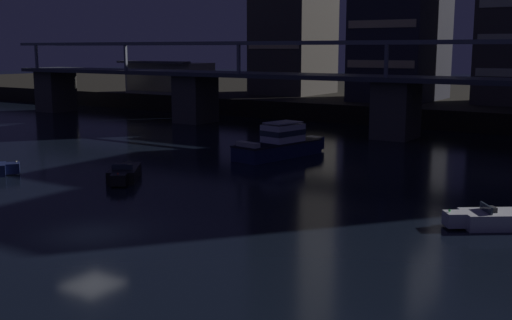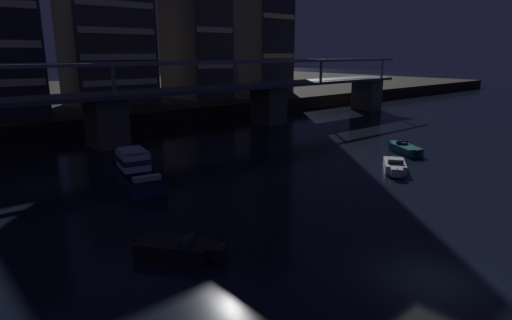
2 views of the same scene
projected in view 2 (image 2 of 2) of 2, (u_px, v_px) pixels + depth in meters
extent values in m
plane|color=black|center=(432.00, 280.00, 20.06)|extent=(400.00, 400.00, 0.00)
cube|color=black|center=(12.00, 101.00, 83.66)|extent=(240.00, 80.00, 2.20)
cube|color=#4C4944|center=(107.00, 122.00, 47.94)|extent=(3.60, 4.40, 5.55)
cube|color=#4C4944|center=(269.00, 105.00, 63.56)|extent=(3.60, 4.40, 5.55)
cube|color=#4C4944|center=(367.00, 95.00, 79.18)|extent=(3.60, 4.40, 5.55)
cube|color=#3D424C|center=(104.00, 96.00, 47.20)|extent=(105.07, 6.40, 0.45)
cube|color=slate|center=(112.00, 65.00, 44.22)|extent=(105.07, 0.36, 0.36)
cube|color=slate|center=(92.00, 64.00, 48.48)|extent=(105.07, 0.36, 0.36)
cube|color=slate|center=(113.00, 80.00, 44.61)|extent=(0.30, 0.30, 3.20)
cube|color=slate|center=(237.00, 75.00, 55.03)|extent=(0.30, 0.30, 3.20)
cube|color=slate|center=(321.00, 71.00, 65.44)|extent=(0.30, 0.30, 3.20)
cube|color=slate|center=(382.00, 69.00, 75.86)|extent=(0.30, 0.30, 3.20)
cube|color=beige|center=(9.00, 83.00, 51.67)|extent=(8.35, 0.10, 0.90)
cube|color=beige|center=(3.00, 44.00, 50.53)|extent=(8.35, 0.10, 0.90)
cube|color=#423D38|center=(107.00, 44.00, 66.73)|extent=(12.84, 9.27, 18.94)
cube|color=beige|center=(122.00, 82.00, 64.69)|extent=(11.81, 0.10, 0.90)
cube|color=beige|center=(120.00, 57.00, 63.75)|extent=(11.81, 0.10, 0.90)
cube|color=beige|center=(118.00, 31.00, 62.82)|extent=(11.81, 0.10, 0.90)
cube|color=beige|center=(116.00, 4.00, 61.88)|extent=(11.81, 0.10, 0.90)
cube|color=#423D38|center=(194.00, 14.00, 75.91)|extent=(8.02, 12.59, 29.88)
cube|color=beige|center=(216.00, 66.00, 73.46)|extent=(7.38, 0.10, 0.90)
cube|color=beige|center=(215.00, 30.00, 71.98)|extent=(7.38, 0.10, 0.90)
cube|color=#F2D172|center=(279.00, 56.00, 84.44)|extent=(8.20, 0.10, 0.90)
cube|color=#F2D172|center=(279.00, 16.00, 82.58)|extent=(8.20, 0.10, 0.90)
cube|color=#19234C|center=(136.00, 177.00, 34.60)|extent=(4.09, 8.35, 1.20)
cube|color=#19234C|center=(123.00, 164.00, 38.41)|extent=(1.62, 1.35, 1.04)
cube|color=black|center=(136.00, 170.00, 34.46)|extent=(4.19, 8.44, 0.10)
cube|color=white|center=(133.00, 160.00, 34.78)|extent=(2.68, 3.54, 1.40)
cube|color=#283342|center=(133.00, 159.00, 34.77)|extent=(2.72, 3.59, 0.44)
cube|color=silver|center=(132.00, 150.00, 34.57)|extent=(2.41, 3.19, 0.08)
cube|color=#B7B2A8|center=(147.00, 178.00, 31.54)|extent=(2.16, 0.99, 0.36)
cube|color=silver|center=(394.00, 166.00, 38.75)|extent=(4.22, 3.75, 0.80)
cube|color=silver|center=(397.00, 172.00, 36.47)|extent=(1.31, 1.33, 0.70)
cube|color=#283342|center=(396.00, 162.00, 37.80)|extent=(0.87, 1.15, 0.36)
cube|color=#262628|center=(395.00, 162.00, 38.05)|extent=(0.65, 0.69, 0.24)
cube|color=black|center=(393.00, 159.00, 40.75)|extent=(0.50, 0.50, 0.60)
sphere|color=#33D84C|center=(397.00, 168.00, 36.13)|extent=(0.12, 0.12, 0.12)
cube|color=black|center=(174.00, 248.00, 22.45)|extent=(3.78, 4.21, 0.80)
cube|color=black|center=(218.00, 252.00, 21.92)|extent=(1.33, 1.31, 0.70)
cube|color=#283342|center=(189.00, 240.00, 22.12)|extent=(1.14, 0.88, 0.36)
cube|color=#262628|center=(184.00, 240.00, 22.19)|extent=(0.69, 0.65, 0.24)
cube|color=black|center=(137.00, 243.00, 22.88)|extent=(0.50, 0.50, 0.60)
sphere|color=red|center=(222.00, 245.00, 21.76)|extent=(0.12, 0.12, 0.12)
cube|color=#196066|center=(406.00, 149.00, 45.28)|extent=(3.48, 4.29, 0.80)
cube|color=#196066|center=(394.00, 144.00, 47.56)|extent=(1.30, 1.27, 0.70)
cube|color=#283342|center=(402.00, 142.00, 45.95)|extent=(1.23, 0.75, 0.36)
cube|color=#262628|center=(403.00, 143.00, 45.72)|extent=(0.68, 0.62, 0.24)
cube|color=black|center=(417.00, 153.00, 43.21)|extent=(0.49, 0.49, 0.60)
sphere|color=beige|center=(394.00, 140.00, 47.69)|extent=(0.12, 0.12, 0.12)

